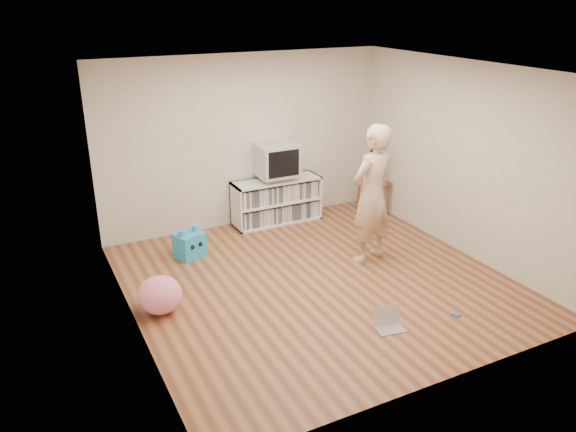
# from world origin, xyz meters

# --- Properties ---
(ground) EXTENTS (4.50, 4.50, 0.00)m
(ground) POSITION_xyz_m (0.00, 0.00, 0.00)
(ground) COLOR brown
(ground) RESTS_ON ground
(walls) EXTENTS (4.52, 4.52, 2.60)m
(walls) POSITION_xyz_m (0.00, 0.00, 1.30)
(walls) COLOR silver
(walls) RESTS_ON ground
(ceiling) EXTENTS (4.50, 4.50, 0.01)m
(ceiling) POSITION_xyz_m (0.00, 0.00, 2.60)
(ceiling) COLOR white
(ceiling) RESTS_ON walls
(media_unit) EXTENTS (1.40, 0.45, 0.70)m
(media_unit) POSITION_xyz_m (0.41, 2.04, 0.35)
(media_unit) COLOR white
(media_unit) RESTS_ON ground
(dvd_deck) EXTENTS (0.45, 0.35, 0.07)m
(dvd_deck) POSITION_xyz_m (0.41, 2.02, 0.73)
(dvd_deck) COLOR gray
(dvd_deck) RESTS_ON media_unit
(crt_tv) EXTENTS (0.60, 0.53, 0.50)m
(crt_tv) POSITION_xyz_m (0.41, 2.02, 1.02)
(crt_tv) COLOR #B4B4BA
(crt_tv) RESTS_ON dvd_deck
(side_table) EXTENTS (0.42, 0.42, 0.55)m
(side_table) POSITION_xyz_m (1.99, 1.65, 0.42)
(side_table) COLOR brown
(side_table) RESTS_ON ground
(table_lamp) EXTENTS (0.34, 0.34, 0.52)m
(table_lamp) POSITION_xyz_m (1.99, 1.65, 0.94)
(table_lamp) COLOR #333333
(table_lamp) RESTS_ON side_table
(person) EXTENTS (0.78, 0.61, 1.87)m
(person) POSITION_xyz_m (0.93, 0.23, 0.94)
(person) COLOR #D6AE92
(person) RESTS_ON ground
(laptop) EXTENTS (0.35, 0.29, 0.21)m
(laptop) POSITION_xyz_m (0.17, -1.27, 0.06)
(laptop) COLOR silver
(laptop) RESTS_ON ground
(playing_cards) EXTENTS (0.09, 0.11, 0.02)m
(playing_cards) POSITION_xyz_m (1.00, -1.42, 0.01)
(playing_cards) COLOR #4163AE
(playing_cards) RESTS_ON ground
(plush_blue) EXTENTS (0.45, 0.41, 0.43)m
(plush_blue) POSITION_xyz_m (-1.21, 1.40, 0.18)
(plush_blue) COLOR #239BDA
(plush_blue) RESTS_ON ground
(plush_pink) EXTENTS (0.55, 0.55, 0.43)m
(plush_pink) POSITION_xyz_m (-1.95, 0.16, 0.21)
(plush_pink) COLOR pink
(plush_pink) RESTS_ON ground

